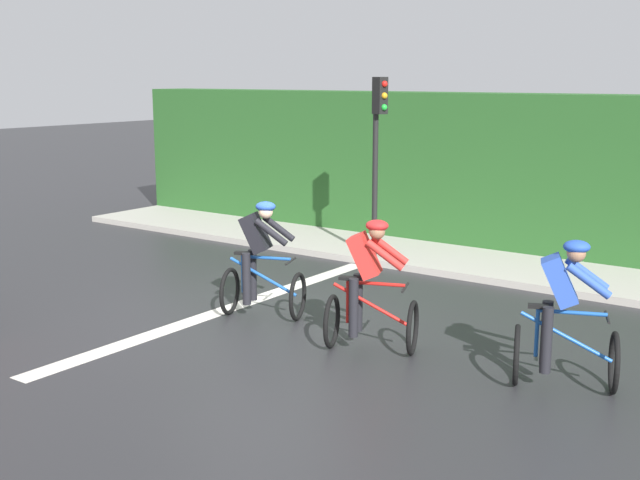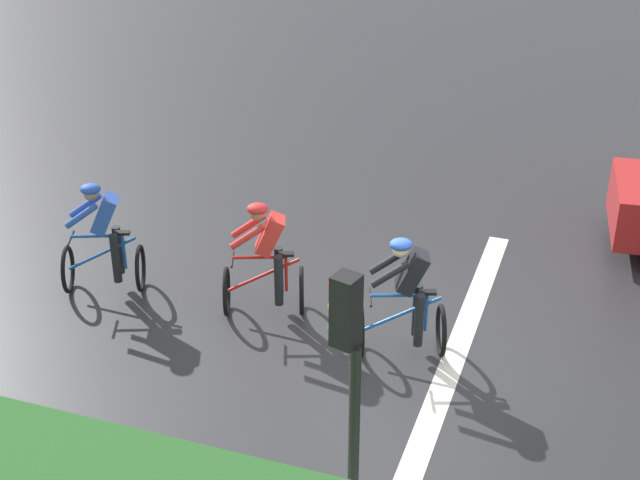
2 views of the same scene
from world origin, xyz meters
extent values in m
plane|color=#28282B|center=(0.00, 0.00, 0.00)|extent=(80.00, 80.00, 0.00)
cube|color=#ADA89E|center=(-4.96, 2.00, 0.06)|extent=(2.80, 20.24, 0.12)
cube|color=gray|center=(-5.86, 2.00, 0.29)|extent=(0.44, 20.24, 0.57)
cube|color=#265623|center=(-6.16, 2.00, 1.52)|extent=(1.10, 20.24, 3.04)
cube|color=silver|center=(0.00, -0.63, 0.00)|extent=(7.00, 0.30, 0.01)
torus|color=black|center=(-0.06, 4.89, 0.34)|extent=(0.66, 0.30, 0.68)
torus|color=black|center=(0.31, 3.94, 0.34)|extent=(0.66, 0.30, 0.68)
cylinder|color=#1E59B2|center=(0.13, 4.42, 0.59)|extent=(0.40, 0.94, 0.51)
cylinder|color=#1E59B2|center=(0.24, 4.13, 0.62)|extent=(0.04, 0.04, 0.55)
cylinder|color=#1E59B2|center=(0.11, 4.47, 0.87)|extent=(0.30, 0.68, 0.04)
cube|color=black|center=(0.24, 4.13, 0.91)|extent=(0.17, 0.24, 0.04)
cylinder|color=black|center=(-0.02, 4.80, 0.84)|extent=(0.40, 0.18, 0.03)
cube|color=#2D51B7|center=(0.17, 4.32, 1.21)|extent=(0.43, 0.49, 0.57)
sphere|color=#9E7051|center=(0.11, 4.47, 1.52)|extent=(0.20, 0.20, 0.20)
ellipsoid|color=#264CB2|center=(0.11, 4.47, 1.59)|extent=(0.33, 0.35, 0.14)
cylinder|color=black|center=(0.09, 4.19, 0.57)|extent=(0.12, 0.12, 0.74)
cylinder|color=black|center=(0.32, 4.27, 0.57)|extent=(0.12, 0.12, 0.74)
cylinder|color=#2D51B7|center=(-0.09, 4.53, 1.26)|extent=(0.26, 0.48, 0.37)
cylinder|color=#2D51B7|center=(0.21, 4.65, 1.26)|extent=(0.26, 0.48, 0.37)
torus|color=black|center=(0.14, 2.53, 0.34)|extent=(0.66, 0.29, 0.68)
torus|color=black|center=(0.49, 1.58, 0.34)|extent=(0.66, 0.29, 0.68)
cylinder|color=red|center=(0.31, 2.06, 0.59)|extent=(0.38, 0.94, 0.51)
cylinder|color=red|center=(0.42, 1.77, 0.62)|extent=(0.04, 0.04, 0.55)
cylinder|color=red|center=(0.30, 2.10, 0.87)|extent=(0.29, 0.68, 0.04)
cube|color=black|center=(0.42, 1.77, 0.91)|extent=(0.17, 0.24, 0.04)
cylinder|color=black|center=(0.17, 2.44, 0.84)|extent=(0.41, 0.18, 0.03)
cube|color=red|center=(0.35, 1.96, 1.21)|extent=(0.42, 0.49, 0.57)
sphere|color=#9E7051|center=(0.30, 2.10, 1.52)|extent=(0.20, 0.20, 0.20)
ellipsoid|color=red|center=(0.30, 2.10, 1.59)|extent=(0.32, 0.35, 0.14)
cylinder|color=black|center=(0.27, 1.82, 0.57)|extent=(0.12, 0.12, 0.74)
cylinder|color=black|center=(0.50, 1.91, 0.57)|extent=(0.12, 0.12, 0.74)
cylinder|color=red|center=(0.10, 2.17, 1.26)|extent=(0.25, 0.48, 0.37)
cylinder|color=red|center=(0.40, 2.28, 1.26)|extent=(0.25, 0.48, 0.37)
torus|color=black|center=(-0.18, 0.53, 0.34)|extent=(0.66, 0.29, 0.68)
torus|color=black|center=(0.16, -0.43, 0.34)|extent=(0.66, 0.29, 0.68)
cylinder|color=#1E59B2|center=(-0.01, 0.05, 0.59)|extent=(0.38, 0.95, 0.51)
cylinder|color=#1E59B2|center=(0.10, -0.24, 0.62)|extent=(0.04, 0.04, 0.55)
cylinder|color=#1E59B2|center=(-0.03, 0.10, 0.87)|extent=(0.28, 0.69, 0.04)
cube|color=black|center=(0.10, -0.24, 0.91)|extent=(0.17, 0.24, 0.04)
cylinder|color=black|center=(-0.15, 0.43, 0.84)|extent=(0.41, 0.17, 0.03)
cube|color=black|center=(0.03, -0.05, 1.21)|extent=(0.42, 0.49, 0.57)
sphere|color=beige|center=(-0.03, 0.10, 1.52)|extent=(0.20, 0.20, 0.20)
ellipsoid|color=#264CB2|center=(-0.03, 0.10, 1.59)|extent=(0.32, 0.34, 0.14)
cylinder|color=black|center=(-0.05, -0.18, 0.57)|extent=(0.12, 0.12, 0.74)
cylinder|color=black|center=(0.17, -0.10, 0.57)|extent=(0.12, 0.12, 0.74)
cylinder|color=black|center=(-0.22, 0.17, 1.26)|extent=(0.25, 0.48, 0.37)
cylinder|color=black|center=(0.08, 0.28, 1.26)|extent=(0.25, 0.48, 0.37)
cylinder|color=black|center=(-3.80, -0.48, 1.35)|extent=(0.10, 0.10, 2.70)
cube|color=black|center=(-3.77, -0.38, 3.02)|extent=(0.25, 0.25, 0.64)
sphere|color=red|center=(-3.74, -0.28, 3.22)|extent=(0.11, 0.11, 0.11)
sphere|color=orange|center=(-3.74, -0.28, 3.02)|extent=(0.11, 0.11, 0.11)
sphere|color=green|center=(-3.74, -0.28, 2.82)|extent=(0.11, 0.11, 0.11)
camera|label=1|loc=(8.48, 7.15, 3.37)|focal=45.45mm
camera|label=2|loc=(-9.86, -2.27, 7.13)|focal=53.48mm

